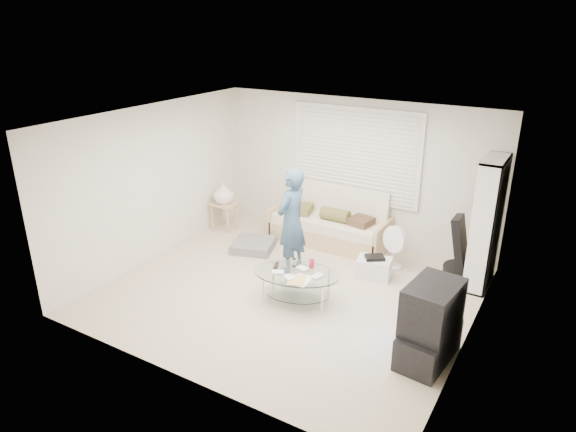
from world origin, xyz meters
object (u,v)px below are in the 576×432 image
Objects in this scene: bookshelf at (486,224)px; coffee_table at (297,278)px; tv_unit at (430,324)px; futon_sofa at (330,225)px.

bookshelf is 2.84m from coffee_table.
coffee_table is at bearing -138.58° from bookshelf.
coffee_table is (-1.95, 0.35, -0.12)m from tv_unit.
futon_sofa is 2.10× the size of tv_unit.
tv_unit is 0.72× the size of coffee_table.
bookshelf reaches higher than coffee_table.
tv_unit is at bearing -10.15° from coffee_table.
bookshelf is 1.97× the size of tv_unit.
bookshelf is at bearing 86.72° from tv_unit.
coffee_table is (0.51, -2.06, 0.03)m from futon_sofa.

